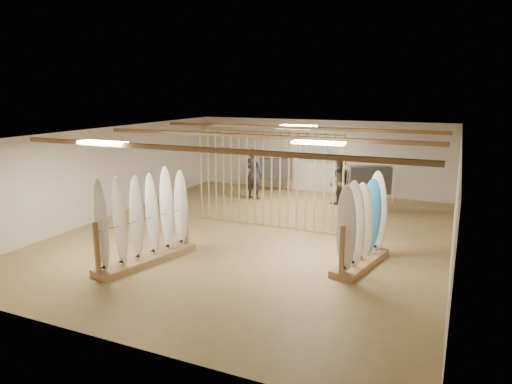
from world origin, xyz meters
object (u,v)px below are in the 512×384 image
at_px(rack_right, 362,237).
at_px(shopper_b, 340,179).
at_px(shopper_a, 254,170).
at_px(clothing_rack_b, 370,180).
at_px(clothing_rack_a, 275,169).
at_px(rack_left, 145,233).

xyz_separation_m(rack_right, shopper_b, (-1.75, 5.08, 0.28)).
bearing_deg(shopper_a, clothing_rack_b, -173.41).
relative_size(clothing_rack_a, clothing_rack_b, 0.92).
distance_m(rack_left, rack_right, 4.92).
distance_m(clothing_rack_a, shopper_a, 1.40).
bearing_deg(clothing_rack_b, clothing_rack_a, 141.17).
relative_size(clothing_rack_a, shopper_b, 0.73).
bearing_deg(clothing_rack_a, rack_right, -79.14).
bearing_deg(clothing_rack_a, rack_left, -114.57).
height_order(clothing_rack_a, shopper_a, shopper_a).
relative_size(rack_right, clothing_rack_b, 1.40).
bearing_deg(clothing_rack_b, shopper_b, 162.01).
distance_m(clothing_rack_b, shopper_a, 4.19).
bearing_deg(rack_left, shopper_a, 108.02).
distance_m(rack_right, clothing_rack_a, 7.91).
height_order(rack_right, shopper_b, rack_right).
height_order(rack_right, clothing_rack_a, rack_right).
distance_m(rack_right, shopper_a, 7.08).
distance_m(rack_left, clothing_rack_a, 8.23).
height_order(rack_left, rack_right, rack_left).
bearing_deg(clothing_rack_a, clothing_rack_b, -43.42).
bearing_deg(shopper_b, rack_left, -74.10).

